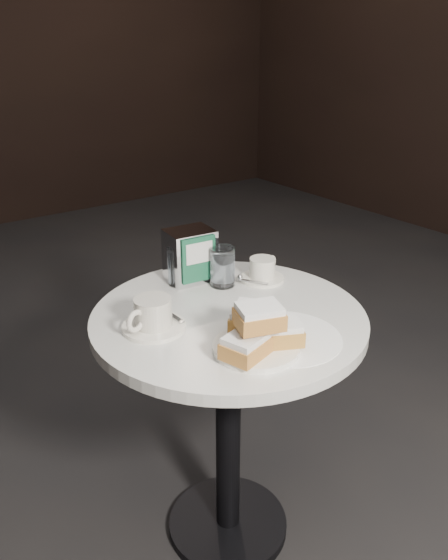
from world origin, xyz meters
TOP-DOWN VIEW (x-y plane):
  - ground at (0.00, 0.00)m, footprint 7.00×7.00m
  - cafe_table at (0.00, 0.00)m, footprint 0.70×0.70m
  - sugar_spill at (0.03, -0.18)m, footprint 0.33×0.33m
  - beignet_plate at (-0.06, -0.19)m, footprint 0.22×0.20m
  - coffee_cup_left at (-0.19, 0.04)m, footprint 0.19×0.19m
  - coffee_cup_right at (0.20, 0.11)m, footprint 0.16×0.16m
  - water_glass_left at (-0.00, 0.23)m, footprint 0.09×0.09m
  - water_glass_right at (0.09, 0.15)m, footprint 0.09×0.09m
  - napkin_dispenser at (0.04, 0.23)m, footprint 0.14×0.12m

SIDE VIEW (x-z plane):
  - ground at x=0.00m, z-range 0.00..0.00m
  - cafe_table at x=0.00m, z-range 0.17..0.92m
  - sugar_spill at x=0.03m, z-range 0.74..0.75m
  - coffee_cup_right at x=0.20m, z-range 0.74..0.81m
  - coffee_cup_left at x=-0.19m, z-range 0.74..0.82m
  - beignet_plate at x=-0.06m, z-range 0.73..0.86m
  - water_glass_left at x=0.00m, z-range 0.74..0.85m
  - water_glass_right at x=0.09m, z-range 0.74..0.86m
  - napkin_dispenser at x=0.04m, z-range 0.75..0.90m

